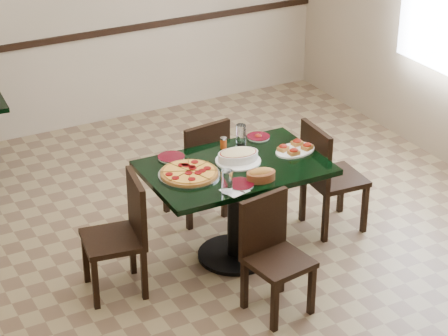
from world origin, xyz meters
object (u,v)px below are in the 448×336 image
chair_far (200,165)px  chair_right (326,172)px  bruschetta_platter (295,148)px  chair_left (123,230)px  bread_basket (261,175)px  pepperoni_pizza (189,173)px  main_table (235,188)px  lasagna_casserole (238,156)px  chair_near (272,249)px

chair_far → chair_right: chair_right is taller
bruschetta_platter → chair_left: bearing=169.2°
bread_basket → pepperoni_pizza: bearing=151.7°
main_table → chair_left: size_ratio=1.51×
chair_right → chair_far: bearing=56.2°
pepperoni_pizza → lasagna_casserole: (0.40, 0.02, 0.03)m
chair_right → bread_basket: bearing=115.7°
main_table → pepperoni_pizza: (-0.35, 0.02, 0.20)m
chair_near → bread_basket: (0.13, 0.37, 0.35)m
chair_right → pepperoni_pizza: size_ratio=2.04×
chair_near → main_table: bearing=74.7°
bread_basket → bruschetta_platter: bearing=39.1°
chair_right → pepperoni_pizza: 1.19m
chair_far → chair_left: (-0.89, -0.62, -0.00)m
chair_left → bread_basket: bearing=82.0°
chair_left → chair_far: bearing=133.9°
lasagna_casserole → bread_basket: size_ratio=1.47×
chair_far → chair_right: bearing=135.1°
chair_right → chair_left: size_ratio=1.03×
chair_near → lasagna_casserole: bearing=71.3°
main_table → bread_basket: size_ratio=5.79×
main_table → pepperoni_pizza: 0.40m
main_table → bruschetta_platter: bruschetta_platter is taller
chair_right → bruschetta_platter: chair_right is taller
chair_near → chair_left: 1.01m
chair_far → chair_left: size_ratio=1.00×
chair_near → bruschetta_platter: size_ratio=2.25×
chair_near → chair_far: bearing=76.4°
chair_near → chair_left: chair_left is taller
chair_near → bread_basket: 0.52m
pepperoni_pizza → chair_right: bearing=0.7°
pepperoni_pizza → bruschetta_platter: bearing=-1.7°
chair_near → chair_right: (0.89, 0.67, 0.04)m
main_table → bread_basket: bread_basket is taller
bruschetta_platter → chair_far: bearing=115.3°
main_table → chair_left: (-0.85, 0.00, -0.10)m
lasagna_casserole → bread_basket: same height
chair_right → pepperoni_pizza: chair_right is taller
chair_far → chair_right: size_ratio=0.97×
chair_far → chair_near: bearing=77.5°
main_table → lasagna_casserole: lasagna_casserole is taller
chair_near → bread_basket: size_ratio=3.65×
chair_near → lasagna_casserole: lasagna_casserole is taller
chair_far → chair_left: chair_far is taller
chair_right → chair_left: chair_right is taller
main_table → chair_left: chair_left is taller
pepperoni_pizza → bread_basket: bearing=-36.3°
chair_right → bread_basket: 0.87m
bruschetta_platter → pepperoni_pizza: bearing=168.0°
chair_far → bread_basket: (0.01, -0.90, 0.32)m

